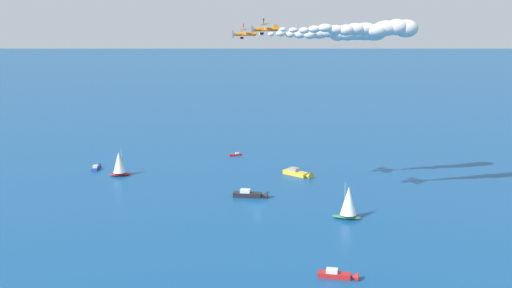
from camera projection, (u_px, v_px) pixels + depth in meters
The scene contains 14 objects.
ground_plane at pixel (258, 207), 172.59m from camera, with size 2000.00×2000.00×0.00m, color navy.
sailboat_near_centre at pixel (348, 203), 161.58m from camera, with size 7.98×5.61×10.00m.
motorboat_far_port at pixel (96, 167), 215.50m from camera, with size 6.28×6.84×2.15m.
sailboat_far_stbd at pixel (119, 164), 205.37m from camera, with size 5.84×7.04×9.26m.
motorboat_inshore at pixel (340, 275), 125.83m from camera, with size 8.38×5.49×2.40m.
motorboat_offshore at pixel (235, 155), 235.77m from camera, with size 3.35×5.06×1.45m.
motorboat_trailing at pixel (299, 174), 205.94m from camera, with size 11.22×3.65×3.21m.
motorboat_mid_cluster at pixel (252, 194), 182.01m from camera, with size 10.17×7.59×2.99m.
biplane_lead at pixel (264, 29), 154.67m from camera, with size 6.49×6.71×3.59m.
wingwalker_lead at pixel (264, 20), 154.31m from camera, with size 1.23×1.01×1.53m.
smoke_trail_lead at pixel (378, 29), 161.54m from camera, with size 26.41×32.31×5.04m.
biplane_wingman at pixel (244, 34), 170.09m from camera, with size 6.49×6.71×3.59m.
wingwalker_wingman at pixel (244, 26), 169.72m from camera, with size 0.78×0.65×1.77m.
smoke_trail_wingman at pixel (351, 33), 177.21m from camera, with size 25.98×32.72×4.74m.
Camera 1 is at (-102.14, 129.97, 52.72)m, focal length 43.17 mm.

